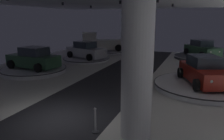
{
  "coord_description": "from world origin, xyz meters",
  "views": [
    {
      "loc": [
        5.38,
        -7.38,
        4.24
      ],
      "look_at": [
        0.9,
        4.03,
        1.4
      ],
      "focal_mm": 35.7,
      "sensor_mm": 36.0,
      "label": 1
    }
  ],
  "objects_px": {
    "display_platform_mid_left": "(34,70)",
    "visitor_walking_near": "(127,69)",
    "display_car_deep_right": "(202,49)",
    "display_car_mid_left": "(34,59)",
    "display_car_far_left": "(86,51)",
    "column_right": "(137,63)",
    "display_car_mid_right": "(204,71)",
    "display_platform_far_left": "(86,59)",
    "display_platform_mid_right": "(203,86)",
    "pickup_truck_deep_left": "(100,43)",
    "display_platform_deep_right": "(201,57)",
    "display_platform_deep_left": "(103,51)"
  },
  "relations": [
    {
      "from": "display_car_mid_left",
      "to": "display_platform_far_left",
      "type": "bearing_deg",
      "value": 77.65
    },
    {
      "from": "display_car_mid_right",
      "to": "visitor_walking_near",
      "type": "bearing_deg",
      "value": -177.67
    },
    {
      "from": "display_car_deep_right",
      "to": "display_platform_far_left",
      "type": "bearing_deg",
      "value": -154.43
    },
    {
      "from": "display_car_deep_right",
      "to": "display_platform_deep_left",
      "type": "bearing_deg",
      "value": 177.73
    },
    {
      "from": "display_car_deep_right",
      "to": "display_platform_deep_left",
      "type": "relative_size",
      "value": 0.79
    },
    {
      "from": "display_platform_mid_right",
      "to": "display_platform_far_left",
      "type": "relative_size",
      "value": 1.26
    },
    {
      "from": "display_car_deep_right",
      "to": "display_platform_mid_right",
      "type": "height_order",
      "value": "display_car_deep_right"
    },
    {
      "from": "display_platform_mid_right",
      "to": "display_car_far_left",
      "type": "xyz_separation_m",
      "value": [
        -11.31,
        6.0,
        0.82
      ]
    },
    {
      "from": "display_platform_deep_left",
      "to": "visitor_walking_near",
      "type": "relative_size",
      "value": 3.57
    },
    {
      "from": "display_platform_mid_left",
      "to": "visitor_walking_near",
      "type": "height_order",
      "value": "visitor_walking_near"
    },
    {
      "from": "display_platform_deep_right",
      "to": "display_car_mid_left",
      "type": "xyz_separation_m",
      "value": [
        -12.57,
        -11.65,
        0.94
      ]
    },
    {
      "from": "display_platform_deep_left",
      "to": "display_platform_far_left",
      "type": "xyz_separation_m",
      "value": [
        0.66,
        -5.81,
        -0.01
      ]
    },
    {
      "from": "display_platform_deep_right",
      "to": "display_platform_mid_left",
      "type": "xyz_separation_m",
      "value": [
        -12.6,
        -11.65,
        0.02
      ]
    },
    {
      "from": "display_platform_far_left",
      "to": "visitor_walking_near",
      "type": "height_order",
      "value": "visitor_walking_near"
    },
    {
      "from": "column_right",
      "to": "visitor_walking_near",
      "type": "relative_size",
      "value": 3.46
    },
    {
      "from": "display_car_deep_right",
      "to": "display_platform_far_left",
      "type": "distance_m",
      "value": 12.41
    },
    {
      "from": "display_platform_deep_left",
      "to": "display_platform_far_left",
      "type": "relative_size",
      "value": 1.19
    },
    {
      "from": "display_platform_mid_left",
      "to": "pickup_truck_deep_left",
      "type": "distance_m",
      "value": 12.04
    },
    {
      "from": "display_platform_deep_right",
      "to": "display_car_far_left",
      "type": "height_order",
      "value": "display_car_far_left"
    },
    {
      "from": "column_right",
      "to": "display_car_deep_right",
      "type": "height_order",
      "value": "column_right"
    },
    {
      "from": "display_car_mid_right",
      "to": "display_platform_deep_left",
      "type": "height_order",
      "value": "display_car_mid_right"
    },
    {
      "from": "display_car_mid_left",
      "to": "display_platform_deep_left",
      "type": "relative_size",
      "value": 0.77
    },
    {
      "from": "display_car_mid_right",
      "to": "display_platform_far_left",
      "type": "relative_size",
      "value": 0.95
    },
    {
      "from": "display_platform_mid_left",
      "to": "display_car_far_left",
      "type": "distance_m",
      "value": 6.54
    },
    {
      "from": "display_car_deep_right",
      "to": "display_car_mid_left",
      "type": "height_order",
      "value": "display_car_mid_left"
    },
    {
      "from": "display_platform_deep_left",
      "to": "visitor_walking_near",
      "type": "height_order",
      "value": "visitor_walking_near"
    },
    {
      "from": "display_platform_deep_right",
      "to": "display_car_mid_left",
      "type": "distance_m",
      "value": 17.16
    },
    {
      "from": "display_car_mid_left",
      "to": "display_car_far_left",
      "type": "distance_m",
      "value": 6.49
    },
    {
      "from": "display_platform_mid_right",
      "to": "visitor_walking_near",
      "type": "height_order",
      "value": "visitor_walking_near"
    },
    {
      "from": "column_right",
      "to": "display_platform_mid_left",
      "type": "xyz_separation_m",
      "value": [
        -10.32,
        6.68,
        -2.56
      ]
    },
    {
      "from": "display_platform_mid_right",
      "to": "visitor_walking_near",
      "type": "bearing_deg",
      "value": -178.01
    },
    {
      "from": "display_platform_deep_right",
      "to": "column_right",
      "type": "bearing_deg",
      "value": -97.1
    },
    {
      "from": "display_platform_deep_left",
      "to": "column_right",
      "type": "bearing_deg",
      "value": -63.07
    },
    {
      "from": "display_car_mid_left",
      "to": "visitor_walking_near",
      "type": "distance_m",
      "value": 7.78
    },
    {
      "from": "display_platform_mid_left",
      "to": "visitor_walking_near",
      "type": "bearing_deg",
      "value": 1.21
    },
    {
      "from": "display_car_far_left",
      "to": "column_right",
      "type": "bearing_deg",
      "value": -55.54
    },
    {
      "from": "display_platform_deep_right",
      "to": "display_platform_mid_left",
      "type": "bearing_deg",
      "value": -137.26
    },
    {
      "from": "display_platform_deep_right",
      "to": "display_car_far_left",
      "type": "distance_m",
      "value": 12.43
    },
    {
      "from": "display_car_mid_left",
      "to": "column_right",
      "type": "bearing_deg",
      "value": -32.97
    },
    {
      "from": "visitor_walking_near",
      "to": "display_car_far_left",
      "type": "bearing_deg",
      "value": 136.12
    },
    {
      "from": "display_car_deep_right",
      "to": "display_car_far_left",
      "type": "xyz_separation_m",
      "value": [
        -11.19,
        -5.33,
        -0.07
      ]
    },
    {
      "from": "display_car_deep_right",
      "to": "display_car_mid_right",
      "type": "relative_size",
      "value": 0.98
    },
    {
      "from": "column_right",
      "to": "pickup_truck_deep_left",
      "type": "relative_size",
      "value": 0.97
    },
    {
      "from": "display_platform_mid_left",
      "to": "display_car_mid_right",
      "type": "height_order",
      "value": "display_car_mid_right"
    },
    {
      "from": "display_platform_deep_right",
      "to": "pickup_truck_deep_left",
      "type": "relative_size",
      "value": 1.02
    },
    {
      "from": "display_car_mid_left",
      "to": "display_car_deep_right",
      "type": "bearing_deg",
      "value": 42.92
    },
    {
      "from": "display_car_deep_right",
      "to": "display_platform_mid_right",
      "type": "bearing_deg",
      "value": -89.43
    },
    {
      "from": "visitor_walking_near",
      "to": "display_car_deep_right",
      "type": "bearing_deg",
      "value": 67.46
    },
    {
      "from": "pickup_truck_deep_left",
      "to": "visitor_walking_near",
      "type": "xyz_separation_m",
      "value": [
        7.33,
        -11.83,
        -0.28
      ]
    },
    {
      "from": "pickup_truck_deep_left",
      "to": "visitor_walking_near",
      "type": "distance_m",
      "value": 13.92
    }
  ]
}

